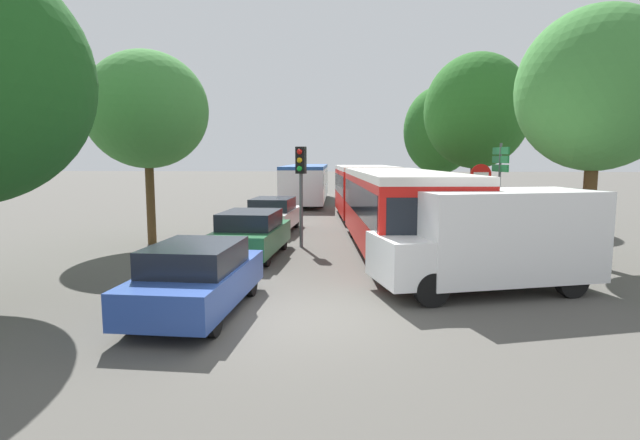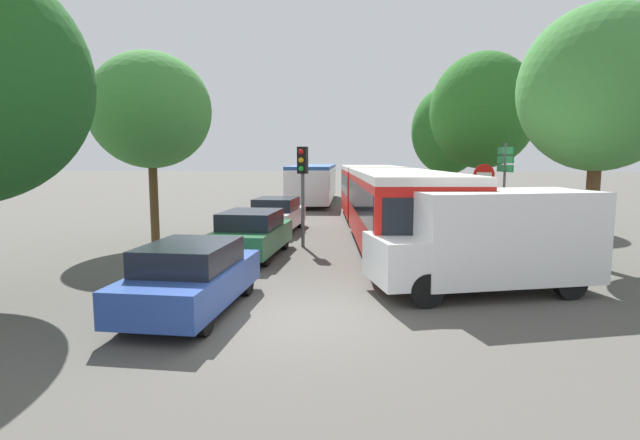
# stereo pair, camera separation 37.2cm
# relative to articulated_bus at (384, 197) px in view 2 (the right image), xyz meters

# --- Properties ---
(ground_plane) EXTENTS (200.00, 200.00, 0.00)m
(ground_plane) POSITION_rel_articulated_bus_xyz_m (-2.27, -10.55, -1.51)
(ground_plane) COLOR #4F4C47
(articulated_bus) EXTENTS (4.22, 17.78, 2.62)m
(articulated_bus) POSITION_rel_articulated_bus_xyz_m (0.00, 0.00, 0.00)
(articulated_bus) COLOR red
(articulated_bus) RESTS_ON ground
(city_bus_rear) EXTENTS (2.95, 11.78, 2.52)m
(city_bus_rear) POSITION_rel_articulated_bus_xyz_m (-4.26, 14.08, -0.05)
(city_bus_rear) COLOR silver
(city_bus_rear) RESTS_ON ground
(queued_car_blue) EXTENTS (1.88, 4.07, 1.39)m
(queued_car_blue) POSITION_rel_articulated_bus_xyz_m (-4.13, -10.33, -0.81)
(queued_car_blue) COLOR #284799
(queued_car_blue) RESTS_ON ground
(queued_car_green) EXTENTS (1.92, 4.17, 1.42)m
(queued_car_green) POSITION_rel_articulated_bus_xyz_m (-4.21, -4.77, -0.79)
(queued_car_green) COLOR #236638
(queued_car_green) RESTS_ON ground
(queued_car_white) EXTENTS (1.89, 4.10, 1.40)m
(queued_car_white) POSITION_rel_articulated_bus_xyz_m (-4.36, 0.47, -0.80)
(queued_car_white) COLOR white
(queued_car_white) RESTS_ON ground
(white_van) EXTENTS (5.34, 3.25, 2.31)m
(white_van) POSITION_rel_articulated_bus_xyz_m (2.07, -8.31, -0.27)
(white_van) COLOR white
(white_van) RESTS_ON ground
(traffic_light) EXTENTS (0.37, 0.39, 3.40)m
(traffic_light) POSITION_rel_articulated_bus_xyz_m (-2.85, -2.97, 0.99)
(traffic_light) COLOR #56595E
(traffic_light) RESTS_ON ground
(no_entry_sign) EXTENTS (0.70, 0.08, 2.82)m
(no_entry_sign) POSITION_rel_articulated_bus_xyz_m (3.25, -2.29, 0.37)
(no_entry_sign) COLOR #56595E
(no_entry_sign) RESTS_ON ground
(direction_sign_post) EXTENTS (0.27, 1.39, 3.60)m
(direction_sign_post) POSITION_rel_articulated_bus_xyz_m (4.67, 0.44, 1.06)
(direction_sign_post) COLOR #56595E
(direction_sign_post) RESTS_ON ground
(tree_left_mid) EXTENTS (4.17, 4.17, 6.65)m
(tree_left_mid) POSITION_rel_articulated_bus_xyz_m (-8.17, -2.73, 3.14)
(tree_left_mid) COLOR #51381E
(tree_left_mid) RESTS_ON ground
(tree_right_near) EXTENTS (4.26, 4.26, 7.11)m
(tree_right_near) POSITION_rel_articulated_bus_xyz_m (5.52, -5.27, 3.36)
(tree_right_near) COLOR #51381E
(tree_right_near) RESTS_ON ground
(tree_right_mid) EXTENTS (5.02, 5.02, 8.02)m
(tree_right_mid) POSITION_rel_articulated_bus_xyz_m (4.86, 5.21, 3.60)
(tree_right_mid) COLOR #51381E
(tree_right_mid) RESTS_ON ground
(tree_right_far) EXTENTS (4.96, 4.96, 7.93)m
(tree_right_far) POSITION_rel_articulated_bus_xyz_m (4.95, 15.84, 3.23)
(tree_right_far) COLOR #51381E
(tree_right_far) RESTS_ON ground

